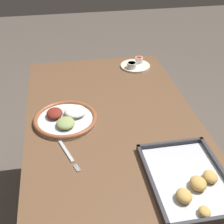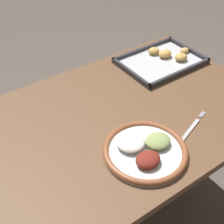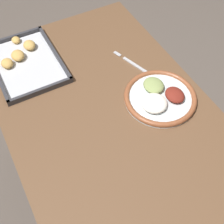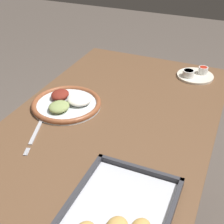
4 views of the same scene
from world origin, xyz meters
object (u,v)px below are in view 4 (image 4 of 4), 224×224
(dinner_plate, at_px, (67,103))
(baking_tray, at_px, (115,220))
(saucer_plate, at_px, (195,74))
(fork, at_px, (36,132))

(dinner_plate, distance_m, baking_tray, 0.57)
(dinner_plate, xyz_separation_m, saucer_plate, (-0.45, 0.41, -0.00))
(dinner_plate, relative_size, fork, 1.28)
(dinner_plate, xyz_separation_m, fork, (0.19, -0.01, -0.01))
(dinner_plate, xyz_separation_m, baking_tray, (0.42, 0.38, -0.00))
(dinner_plate, height_order, fork, dinner_plate)
(dinner_plate, distance_m, fork, 0.19)
(fork, height_order, saucer_plate, saucer_plate)
(dinner_plate, relative_size, saucer_plate, 1.65)
(fork, relative_size, baking_tray, 0.59)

